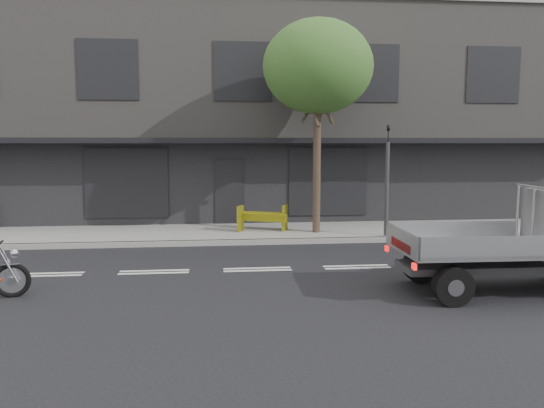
{
  "coord_description": "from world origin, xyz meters",
  "views": [
    {
      "loc": [
        -0.93,
        -12.21,
        2.98
      ],
      "look_at": [
        0.4,
        0.5,
        1.5
      ],
      "focal_mm": 35.0,
      "sensor_mm": 36.0,
      "label": 1
    }
  ],
  "objects": [
    {
      "name": "ground",
      "position": [
        0.0,
        0.0,
        0.0
      ],
      "size": [
        80.0,
        80.0,
        0.0
      ],
      "primitive_type": "plane",
      "color": "black",
      "rests_on": "ground"
    },
    {
      "name": "sidewalk",
      "position": [
        0.0,
        4.7,
        0.07
      ],
      "size": [
        32.0,
        3.2,
        0.15
      ],
      "primitive_type": "cube",
      "color": "gray",
      "rests_on": "ground"
    },
    {
      "name": "kerb",
      "position": [
        0.0,
        3.1,
        0.07
      ],
      "size": [
        32.0,
        0.2,
        0.15
      ],
      "primitive_type": "cube",
      "color": "gray",
      "rests_on": "ground"
    },
    {
      "name": "building_main",
      "position": [
        0.0,
        11.3,
        4.0
      ],
      "size": [
        26.0,
        10.0,
        8.0
      ],
      "primitive_type": "cube",
      "color": "slate",
      "rests_on": "ground"
    },
    {
      "name": "street_tree",
      "position": [
        2.2,
        4.2,
        5.28
      ],
      "size": [
        3.4,
        3.4,
        6.74
      ],
      "color": "#382B21",
      "rests_on": "ground"
    },
    {
      "name": "traffic_light_pole",
      "position": [
        4.2,
        3.35,
        1.65
      ],
      "size": [
        0.12,
        0.12,
        3.5
      ],
      "color": "#2D2D30",
      "rests_on": "ground"
    },
    {
      "name": "construction_barrier",
      "position": [
        0.53,
        4.39,
        0.58
      ],
      "size": [
        1.65,
        1.15,
        0.86
      ],
      "primitive_type": null,
      "rotation": [
        0.0,
        0.0,
        -0.39
      ],
      "color": "yellow",
      "rests_on": "sidewalk"
    }
  ]
}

